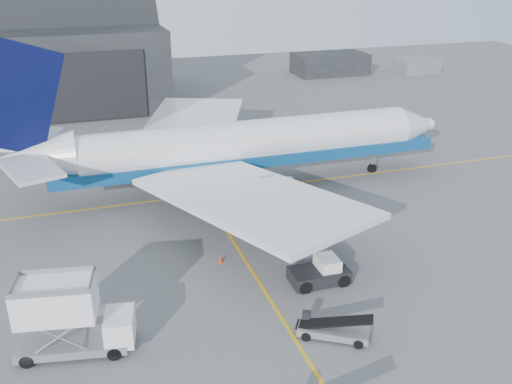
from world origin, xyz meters
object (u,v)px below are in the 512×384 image
object	(u,v)px
catering_truck	(69,318)
pushback_tug	(321,273)
airliner	(233,147)
belt_loader_b	(333,330)

from	to	relation	value
catering_truck	pushback_tug	size ratio (longest dim) A/B	1.70
airliner	catering_truck	distance (m)	27.04
airliner	belt_loader_b	bearing A→B (deg)	-92.00
pushback_tug	belt_loader_b	distance (m)	6.52
airliner	belt_loader_b	world-z (taller)	airliner
airliner	catering_truck	world-z (taller)	airliner
pushback_tug	belt_loader_b	bearing A→B (deg)	-106.74
pushback_tug	belt_loader_b	world-z (taller)	pushback_tug
catering_truck	belt_loader_b	world-z (taller)	catering_truck
airliner	belt_loader_b	xyz separation A→B (m)	(-0.88, -25.16, -3.99)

